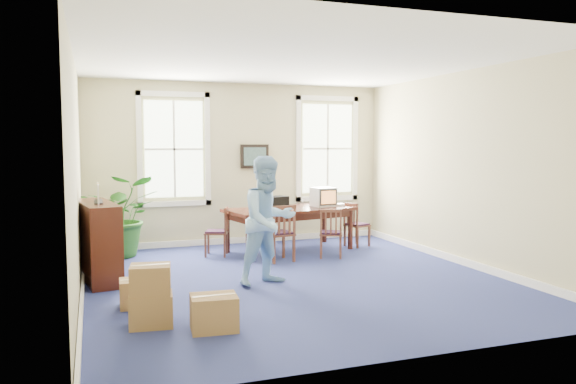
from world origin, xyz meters
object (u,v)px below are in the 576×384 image
object	(u,v)px
conference_table	(290,229)
cardboard_boxes	(166,290)
crt_tv	(323,197)
credenza	(98,239)
man	(269,221)
chair_near_left	(279,233)
potted_plant	(121,216)

from	to	relation	value
conference_table	cardboard_boxes	xyz separation A→B (m)	(-2.72, -3.50, -0.04)
conference_table	crt_tv	bearing A→B (deg)	-6.85
crt_tv	credenza	world-z (taller)	credenza
conference_table	man	world-z (taller)	man
credenza	cardboard_boxes	distance (m)	2.46
conference_table	chair_near_left	distance (m)	0.95
cardboard_boxes	chair_near_left	bearing A→B (deg)	50.34
crt_tv	cardboard_boxes	xyz separation A→B (m)	(-3.42, -3.56, -0.63)
potted_plant	cardboard_boxes	size ratio (longest dim) A/B	1.16
man	cardboard_boxes	world-z (taller)	man
crt_tv	chair_near_left	bearing A→B (deg)	-151.01
cardboard_boxes	credenza	bearing A→B (deg)	106.59
conference_table	chair_near_left	size ratio (longest dim) A/B	2.42
potted_plant	cardboard_boxes	world-z (taller)	potted_plant
chair_near_left	credenza	distance (m)	2.96
man	chair_near_left	bearing A→B (deg)	47.67
credenza	chair_near_left	bearing A→B (deg)	-1.81
man	cardboard_boxes	size ratio (longest dim) A/B	1.46
crt_tv	man	size ratio (longest dim) A/B	0.24
chair_near_left	potted_plant	size ratio (longest dim) A/B	0.67
crt_tv	chair_near_left	size ratio (longest dim) A/B	0.45
potted_plant	chair_near_left	bearing A→B (deg)	-27.53
conference_table	crt_tv	size ratio (longest dim) A/B	5.44
cardboard_boxes	man	bearing A→B (deg)	37.97
credenza	potted_plant	xyz separation A→B (m)	(0.42, 1.66, 0.13)
potted_plant	credenza	bearing A→B (deg)	-104.17
conference_table	chair_near_left	bearing A→B (deg)	-132.22
crt_tv	credenza	xyz separation A→B (m)	(-4.12, -1.21, -0.39)
chair_near_left	credenza	world-z (taller)	credenza
conference_table	potted_plant	distance (m)	3.06
conference_table	chair_near_left	xyz separation A→B (m)	(-0.48, -0.81, 0.08)
crt_tv	conference_table	bearing A→B (deg)	177.36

